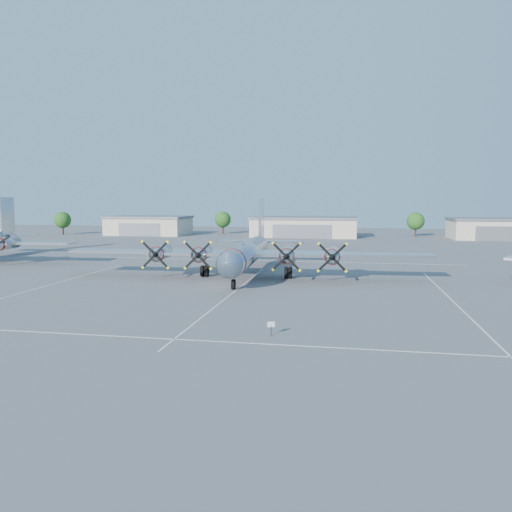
% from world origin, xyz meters
% --- Properties ---
extents(ground, '(260.00, 260.00, 0.00)m').
position_xyz_m(ground, '(0.00, 0.00, 0.00)').
color(ground, '#5C5C5F').
rests_on(ground, ground).
extents(parking_lines, '(60.00, 50.08, 0.01)m').
position_xyz_m(parking_lines, '(0.00, -1.75, 0.01)').
color(parking_lines, silver).
rests_on(parking_lines, ground).
extents(hangar_west, '(22.60, 14.60, 5.40)m').
position_xyz_m(hangar_west, '(-45.00, 81.96, 2.71)').
color(hangar_west, beige).
rests_on(hangar_west, ground).
extents(hangar_center, '(28.60, 14.60, 5.40)m').
position_xyz_m(hangar_center, '(0.00, 81.96, 2.71)').
color(hangar_center, beige).
rests_on(hangar_center, ground).
extents(hangar_east, '(20.60, 14.60, 5.40)m').
position_xyz_m(hangar_east, '(48.00, 81.96, 2.71)').
color(hangar_east, beige).
rests_on(hangar_east, ground).
extents(tree_far_west, '(4.80, 4.80, 6.64)m').
position_xyz_m(tree_far_west, '(-70.00, 78.00, 4.22)').
color(tree_far_west, '#382619').
rests_on(tree_far_west, ground).
extents(tree_west, '(4.80, 4.80, 6.64)m').
position_xyz_m(tree_west, '(-25.00, 90.00, 4.22)').
color(tree_west, '#382619').
rests_on(tree_west, ground).
extents(tree_east, '(4.80, 4.80, 6.64)m').
position_xyz_m(tree_east, '(30.00, 88.00, 4.22)').
color(tree_east, '#382619').
rests_on(tree_east, ground).
extents(main_bomber_b29, '(47.06, 33.28, 10.11)m').
position_xyz_m(main_bomber_b29, '(-0.88, 8.84, 0.00)').
color(main_bomber_b29, silver).
rests_on(main_bomber_b29, ground).
extents(info_placard, '(0.52, 0.23, 1.04)m').
position_xyz_m(info_placard, '(6.55, -19.81, 0.73)').
color(info_placard, black).
rests_on(info_placard, ground).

